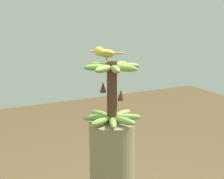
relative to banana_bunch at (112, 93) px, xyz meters
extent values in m
cylinder|color=#4C2D1E|center=(0.00, 0.00, 0.00)|extent=(0.06, 0.06, 0.34)
ellipsoid|color=olive|center=(0.08, -0.04, -0.14)|extent=(0.15, 0.09, 0.04)
ellipsoid|color=#6EA239|center=(0.08, 0.03, -0.14)|extent=(0.15, 0.09, 0.04)
ellipsoid|color=#70994A|center=(0.04, 0.08, -0.14)|extent=(0.09, 0.15, 0.04)
ellipsoid|color=olive|center=(-0.03, 0.08, -0.14)|extent=(0.09, 0.15, 0.04)
ellipsoid|color=olive|center=(-0.08, 0.04, -0.14)|extent=(0.15, 0.09, 0.04)
ellipsoid|color=#799E4B|center=(-0.08, -0.03, -0.14)|extent=(0.15, 0.09, 0.04)
ellipsoid|color=#749B49|center=(-0.04, -0.08, -0.14)|extent=(0.09, 0.15, 0.04)
ellipsoid|color=olive|center=(0.03, -0.08, -0.14)|extent=(0.09, 0.15, 0.04)
ellipsoid|color=olive|center=(0.08, -0.02, 0.14)|extent=(0.15, 0.07, 0.04)
ellipsoid|color=#7C9A47|center=(0.07, 0.04, 0.14)|extent=(0.14, 0.11, 0.04)
ellipsoid|color=#73A241|center=(0.02, 0.08, 0.14)|extent=(0.07, 0.15, 0.04)
ellipsoid|color=olive|center=(-0.04, 0.07, 0.14)|extent=(0.11, 0.14, 0.04)
ellipsoid|color=olive|center=(-0.08, 0.02, 0.14)|extent=(0.15, 0.07, 0.04)
ellipsoid|color=olive|center=(-0.07, -0.04, 0.14)|extent=(0.14, 0.11, 0.04)
ellipsoid|color=olive|center=(-0.02, -0.08, 0.14)|extent=(0.07, 0.15, 0.04)
ellipsoid|color=olive|center=(0.04, -0.07, 0.14)|extent=(0.11, 0.14, 0.04)
cone|color=#4C2D1E|center=(-0.03, -0.04, -0.01)|extent=(0.04, 0.04, 0.06)
cone|color=#4C2D1E|center=(0.02, 0.05, 0.03)|extent=(0.04, 0.04, 0.06)
cylinder|color=#C68933|center=(0.04, 0.01, 0.18)|extent=(0.01, 0.01, 0.02)
cylinder|color=#C68933|center=(0.03, 0.02, 0.18)|extent=(0.00, 0.00, 0.02)
ellipsoid|color=gold|center=(0.03, 0.02, 0.21)|extent=(0.08, 0.09, 0.04)
ellipsoid|color=olive|center=(0.05, 0.00, 0.21)|extent=(0.05, 0.06, 0.03)
ellipsoid|color=olive|center=(0.02, 0.02, 0.21)|extent=(0.05, 0.06, 0.03)
cube|color=olive|center=(-0.01, -0.04, 0.21)|extent=(0.05, 0.05, 0.01)
sphere|color=gold|center=(0.06, 0.05, 0.22)|extent=(0.05, 0.05, 0.05)
sphere|color=black|center=(0.05, 0.07, 0.23)|extent=(0.01, 0.01, 0.01)
cone|color=orange|center=(0.08, 0.07, 0.22)|extent=(0.03, 0.03, 0.02)
camera|label=1|loc=(-1.50, 0.75, 0.42)|focal=50.68mm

